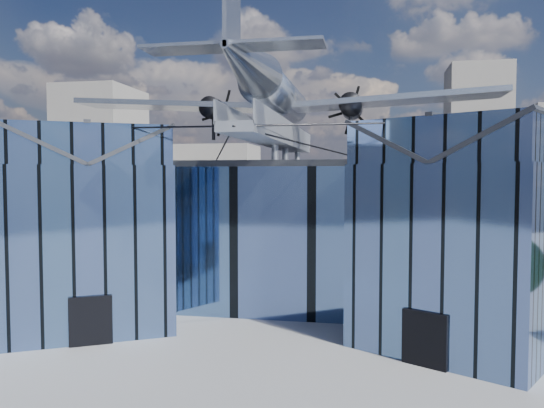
# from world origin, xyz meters

# --- Properties ---
(ground_plane) EXTENTS (120.00, 120.00, 0.00)m
(ground_plane) POSITION_xyz_m (0.00, 0.00, 0.00)
(ground_plane) COLOR gray
(museum) EXTENTS (32.88, 24.50, 17.60)m
(museum) POSITION_xyz_m (0.00, 5.82, 5.54)
(museum) COLOR #4E6B9F
(museum) RESTS_ON ground
(bg_towers) EXTENTS (77.00, 24.50, 26.00)m
(bg_towers) POSITION_xyz_m (1.45, 50.49, 10.01)
(bg_towers) COLOR gray
(bg_towers) RESTS_ON ground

